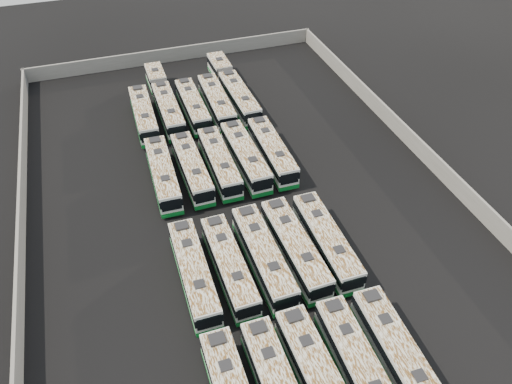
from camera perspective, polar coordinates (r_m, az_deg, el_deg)
name	(u,v)px	position (r m, az deg, el deg)	size (l,w,h in m)	color
ground	(247,208)	(52.87, -1.08, -1.79)	(140.00, 140.00, 0.00)	black
perimeter_wall	(247,200)	(52.13, -1.09, -0.90)	(45.20, 73.20, 2.20)	slate
bus_front_center	(319,380)	(39.12, 7.21, -20.50)	(2.67, 11.51, 3.23)	silver
bus_front_right	(358,366)	(40.14, 11.60, -18.93)	(2.56, 11.22, 3.15)	silver
bus_front_far_right	(398,356)	(41.26, 15.93, -17.56)	(2.68, 11.41, 3.20)	silver
bus_midfront_far_left	(194,273)	(44.88, -7.09, -9.18)	(2.50, 11.31, 3.18)	silver
bus_midfront_left	(230,266)	(45.20, -3.05, -8.43)	(2.48, 11.04, 3.10)	silver
bus_midfront_center	(263,256)	(45.79, 0.86, -7.37)	(2.57, 11.53, 3.24)	silver
bus_midfront_right	(295,248)	(46.62, 4.48, -6.40)	(2.72, 11.56, 3.24)	silver
bus_midfront_far_right	(326,241)	(47.58, 8.04, -5.58)	(2.51, 11.36, 3.19)	silver
bus_midback_far_left	(163,174)	(55.50, -10.60, 2.01)	(2.67, 11.33, 3.17)	silver
bus_midback_left	(192,168)	(55.89, -7.33, 2.71)	(2.51, 11.10, 3.12)	silver
bus_midback_center	(219,163)	(56.40, -4.20, 3.38)	(2.43, 11.12, 3.13)	silver
bus_midback_right	(245,157)	(57.05, -1.21, 4.07)	(2.64, 11.57, 3.25)	silver
bus_midback_far_right	(272,151)	(57.93, 1.85, 4.66)	(2.52, 11.33, 3.19)	silver
bus_back_far_left	(144,115)	(66.05, -12.70, 8.59)	(2.62, 11.26, 3.16)	silver
bus_back_left	(164,99)	(68.94, -10.44, 10.38)	(2.37, 17.29, 3.13)	silver
bus_back_center	(193,106)	(66.84, -7.23, 9.69)	(2.37, 11.03, 3.10)	silver
bus_back_right	(217,102)	(67.22, -4.50, 10.17)	(2.64, 11.57, 3.25)	silver
bus_back_far_right	(233,88)	(70.56, -2.69, 11.82)	(2.68, 17.76, 3.21)	silver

